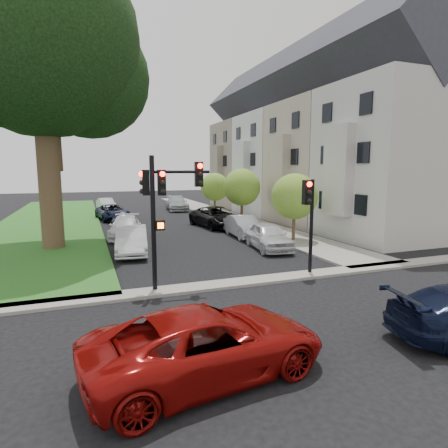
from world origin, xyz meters
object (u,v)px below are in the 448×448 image
object	(u,v)px
car_cross_near	(207,343)
car_parked_4	(177,203)
car_parked_9	(106,204)
car_parked_8	(113,212)
small_tree_a	(294,197)
traffic_signal_secondary	(309,209)
eucalyptus	(39,38)
car_parked_7	(121,218)
car_parked_1	(243,226)
traffic_signal_main	(163,199)
small_tree_b	(242,187)
car_parked_6	(126,227)
small_tree_c	(215,187)
car_parked_0	(268,236)
car_parked_5	(132,240)
car_parked_2	(217,217)

from	to	relation	value
car_cross_near	car_parked_4	bearing A→B (deg)	-20.45
car_cross_near	car_parked_9	xyz separation A→B (m)	(-0.14, 36.45, -0.08)
car_parked_9	car_parked_8	bearing A→B (deg)	-98.52
small_tree_a	traffic_signal_secondary	distance (m)	7.60
eucalyptus	car_parked_7	distance (m)	14.22
car_cross_near	car_parked_1	bearing A→B (deg)	-34.25
traffic_signal_main	car_parked_8	distance (m)	21.71
small_tree_b	car_parked_1	world-z (taller)	small_tree_b
traffic_signal_main	car_parked_6	size ratio (longest dim) A/B	1.03
car_parked_1	traffic_signal_secondary	bearing A→B (deg)	-93.62
car_parked_9	traffic_signal_main	bearing A→B (deg)	-98.24
small_tree_b	car_parked_4	size ratio (longest dim) A/B	0.86
traffic_signal_main	car_parked_4	xyz separation A→B (m)	(6.99, 27.41, -2.70)
small_tree_c	car_parked_9	xyz separation A→B (m)	(-10.07, 8.30, -2.13)
car_parked_0	car_parked_7	bearing A→B (deg)	127.82
small_tree_b	car_parked_4	distance (m)	12.78
traffic_signal_secondary	car_cross_near	xyz separation A→B (m)	(-6.54, -6.10, -2.13)
car_cross_near	car_parked_9	size ratio (longest dim) A/B	1.32
small_tree_a	car_cross_near	distance (m)	16.42
traffic_signal_secondary	car_parked_0	world-z (taller)	traffic_signal_secondary
car_cross_near	traffic_signal_main	bearing A→B (deg)	-11.19
car_parked_5	car_parked_9	size ratio (longest dim) A/B	1.10
car_parked_1	car_parked_8	xyz separation A→B (m)	(-7.68, 12.09, -0.02)
small_tree_c	car_parked_7	world-z (taller)	small_tree_c
traffic_signal_secondary	car_parked_6	world-z (taller)	traffic_signal_secondary
car_parked_0	car_parked_8	size ratio (longest dim) A/B	0.88
car_parked_1	car_parked_8	distance (m)	14.32
car_cross_near	car_parked_9	bearing A→B (deg)	-7.93
car_parked_0	car_parked_2	world-z (taller)	car_parked_2
small_tree_a	car_parked_5	size ratio (longest dim) A/B	0.95
car_parked_7	eucalyptus	bearing A→B (deg)	-115.86
car_parked_0	car_parked_8	bearing A→B (deg)	122.58
traffic_signal_secondary	car_parked_7	xyz separation A→B (m)	(-6.24, 17.69, -2.25)
car_parked_2	traffic_signal_secondary	bearing A→B (deg)	-100.87
eucalyptus	car_parked_0	world-z (taller)	eucalyptus
car_cross_near	car_parked_4	xyz separation A→B (m)	(7.32, 33.55, 0.03)
small_tree_b	car_parked_5	xyz separation A→B (m)	(-10.04, -8.29, -2.34)
car_parked_1	car_parked_9	size ratio (longest dim) A/B	1.07
car_cross_near	car_parked_7	bearing A→B (deg)	-8.88
car_parked_2	car_parked_4	bearing A→B (deg)	82.84
small_tree_b	car_parked_6	bearing A→B (deg)	-162.40
traffic_signal_main	car_parked_7	distance (m)	17.88
traffic_signal_secondary	car_parked_4	xyz separation A→B (m)	(0.78, 27.45, -2.10)
car_parked_4	car_parked_6	xyz separation A→B (m)	(-7.21, -15.41, -0.07)
small_tree_c	traffic_signal_secondary	size ratio (longest dim) A/B	1.02
car_parked_6	car_parked_8	bearing A→B (deg)	100.62
car_cross_near	car_parked_1	xyz separation A→B (m)	(7.64, 15.58, -0.03)
traffic_signal_secondary	car_cross_near	bearing A→B (deg)	-137.01
eucalyptus	small_tree_b	distance (m)	17.35
traffic_signal_secondary	traffic_signal_main	bearing A→B (deg)	179.62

